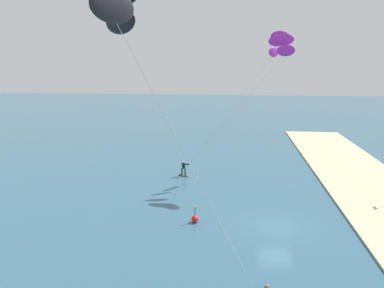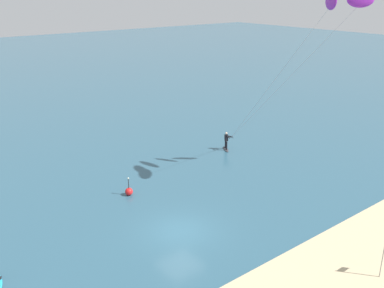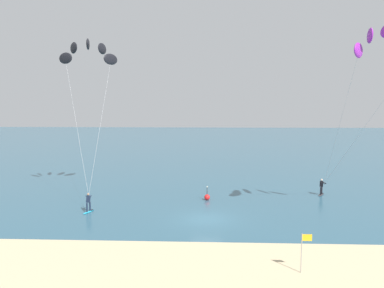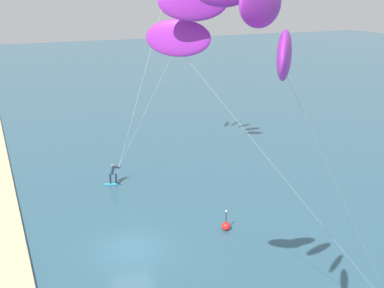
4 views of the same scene
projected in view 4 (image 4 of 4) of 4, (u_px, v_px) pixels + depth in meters
ground_plane at (132, 250)px, 28.53m from camera, size 240.00×240.00×0.00m
kitesurfer_mid_water at (235, 35)px, 12.57m from camera, size 6.09×11.76×15.27m
marker_buoy at (226, 226)px, 30.73m from camera, size 0.56×0.56×1.38m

